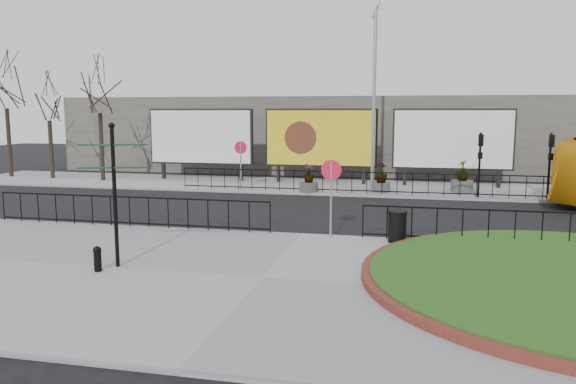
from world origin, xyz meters
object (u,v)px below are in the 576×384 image
(litter_bin, at_px, (397,226))
(fingerpost_sign, at_px, (114,181))
(planter_b, at_px, (381,180))
(planter_c, at_px, (462,181))
(billboard_mid, at_px, (321,138))
(planter_a, at_px, (309,182))
(lamp_post, at_px, (374,96))
(bollard, at_px, (97,258))

(litter_bin, bearing_deg, fingerpost_sign, -148.35)
(planter_b, bearing_deg, fingerpost_sign, -111.41)
(fingerpost_sign, bearing_deg, planter_c, 44.40)
(billboard_mid, distance_m, planter_b, 4.88)
(billboard_mid, distance_m, planter_a, 4.08)
(lamp_post, bearing_deg, planter_a, -151.98)
(billboard_mid, xyz_separation_m, planter_b, (3.50, -2.83, -1.88))
(fingerpost_sign, height_order, litter_bin, fingerpost_sign)
(billboard_mid, height_order, fingerpost_sign, billboard_mid)
(lamp_post, relative_size, litter_bin, 9.51)
(planter_a, height_order, planter_b, planter_b)
(fingerpost_sign, distance_m, planter_c, 18.75)
(litter_bin, height_order, planter_a, planter_a)
(litter_bin, xyz_separation_m, planter_b, (-1.07, 10.74, 0.11))
(planter_c, bearing_deg, bollard, -121.53)
(planter_b, bearing_deg, planter_c, 12.43)
(billboard_mid, bearing_deg, fingerpost_sign, -97.64)
(lamp_post, xyz_separation_m, planter_a, (-3.01, -1.60, -4.20))
(litter_bin, relative_size, planter_b, 0.64)
(fingerpost_sign, height_order, planter_a, fingerpost_sign)
(billboard_mid, relative_size, planter_a, 4.45)
(billboard_mid, xyz_separation_m, lamp_post, (3.01, -1.97, 2.23))
(billboard_mid, distance_m, planter_c, 7.90)
(planter_a, distance_m, planter_b, 3.58)
(billboard_mid, xyz_separation_m, bollard, (-2.66, -18.38, -2.13))
(lamp_post, distance_m, litter_bin, 12.44)
(bollard, bearing_deg, lamp_post, 70.95)
(bollard, relative_size, planter_c, 0.40)
(bollard, distance_m, litter_bin, 8.68)
(lamp_post, height_order, fingerpost_sign, lamp_post)
(fingerpost_sign, xyz_separation_m, litter_bin, (6.97, 4.30, -1.74))
(bollard, bearing_deg, billboard_mid, 81.77)
(bollard, bearing_deg, fingerpost_sign, 62.95)
(litter_bin, bearing_deg, lamp_post, 97.68)
(bollard, height_order, planter_b, planter_b)
(fingerpost_sign, bearing_deg, litter_bin, 17.72)
(lamp_post, relative_size, planter_b, 6.11)
(billboard_mid, height_order, planter_a, billboard_mid)
(lamp_post, bearing_deg, planter_b, -60.23)
(planter_a, relative_size, planter_b, 0.92)
(fingerpost_sign, distance_m, litter_bin, 8.37)
(litter_bin, relative_size, planter_a, 0.70)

